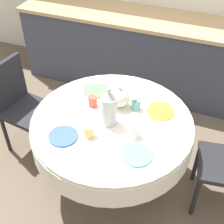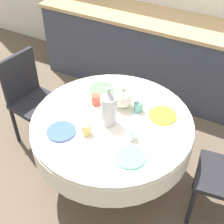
{
  "view_description": "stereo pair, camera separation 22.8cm",
  "coord_description": "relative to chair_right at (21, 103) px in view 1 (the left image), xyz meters",
  "views": [
    {
      "loc": [
        0.62,
        -1.61,
        2.3
      ],
      "look_at": [
        0.0,
        0.0,
        0.81
      ],
      "focal_mm": 50.0,
      "sensor_mm": 36.0,
      "label": 1
    },
    {
      "loc": [
        0.83,
        -1.52,
        2.3
      ],
      "look_at": [
        0.0,
        0.0,
        0.81
      ],
      "focal_mm": 50.0,
      "sensor_mm": 36.0,
      "label": 2
    }
  ],
  "objects": [
    {
      "name": "cup_near_right",
      "position": [
        1.15,
        -0.24,
        0.26
      ],
      "size": [
        0.07,
        0.07,
        0.09
      ],
      "primitive_type": "cylinder",
      "color": "white",
      "rests_on": "dining_table"
    },
    {
      "name": "plate_near_right",
      "position": [
        1.23,
        -0.41,
        0.22
      ],
      "size": [
        0.21,
        0.21,
        0.01
      ],
      "primitive_type": "cylinder",
      "color": "#60BCB7",
      "rests_on": "dining_table"
    },
    {
      "name": "coffee_carafe",
      "position": [
        0.94,
        -0.17,
        0.36
      ],
      "size": [
        0.11,
        0.11,
        0.32
      ],
      "color": "#B2B2B7",
      "rests_on": "dining_table"
    },
    {
      "name": "cup_far_right",
      "position": [
        1.07,
        0.05,
        0.26
      ],
      "size": [
        0.07,
        0.07,
        0.09
      ],
      "primitive_type": "cylinder",
      "color": "#5BA39E",
      "rests_on": "dining_table"
    },
    {
      "name": "ground_plane",
      "position": [
        0.95,
        -0.14,
        -0.51
      ],
      "size": [
        12.0,
        12.0,
        0.0
      ],
      "primitive_type": "plane",
      "color": "brown"
    },
    {
      "name": "dining_table",
      "position": [
        0.95,
        -0.14,
        0.09
      ],
      "size": [
        1.23,
        1.23,
        0.73
      ],
      "color": "brown",
      "rests_on": "ground_plane"
    },
    {
      "name": "chair_right",
      "position": [
        0.0,
        0.0,
        0.0
      ],
      "size": [
        0.45,
        0.45,
        0.91
      ],
      "rotation": [
        0.0,
        0.0,
        -1.72
      ],
      "color": "black",
      "rests_on": "ground_plane"
    },
    {
      "name": "teapot",
      "position": [
        0.94,
        0.04,
        0.3
      ],
      "size": [
        0.21,
        0.15,
        0.2
      ],
      "color": "silver",
      "rests_on": "dining_table"
    },
    {
      "name": "kitchen_counter",
      "position": [
        0.95,
        1.36,
        -0.06
      ],
      "size": [
        3.24,
        0.64,
        0.9
      ],
      "color": "#383D4C",
      "rests_on": "ground_plane"
    },
    {
      "name": "plate_near_left",
      "position": [
        0.69,
        -0.43,
        0.22
      ],
      "size": [
        0.21,
        0.21,
        0.01
      ],
      "primitive_type": "cylinder",
      "color": "#3856AD",
      "rests_on": "dining_table"
    },
    {
      "name": "plate_far_right",
      "position": [
        1.26,
        0.08,
        0.22
      ],
      "size": [
        0.21,
        0.21,
        0.01
      ],
      "primitive_type": "cylinder",
      "color": "yellow",
      "rests_on": "dining_table"
    },
    {
      "name": "plate_far_left",
      "position": [
        0.69,
        0.15,
        0.22
      ],
      "size": [
        0.21,
        0.21,
        0.01
      ],
      "primitive_type": "cylinder",
      "color": "#5BA85B",
      "rests_on": "dining_table"
    },
    {
      "name": "cup_far_left",
      "position": [
        0.74,
        -0.03,
        0.26
      ],
      "size": [
        0.07,
        0.07,
        0.09
      ],
      "primitive_type": "cylinder",
      "color": "#CC4C3D",
      "rests_on": "dining_table"
    },
    {
      "name": "cup_near_left",
      "position": [
        0.85,
        -0.35,
        0.26
      ],
      "size": [
        0.07,
        0.07,
        0.09
      ],
      "primitive_type": "cylinder",
      "color": "#DBB766",
      "rests_on": "dining_table"
    }
  ]
}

